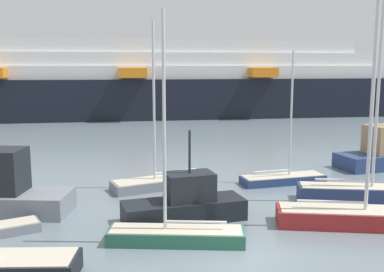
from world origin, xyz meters
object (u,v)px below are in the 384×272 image
(fishing_boat_2, at_px, (185,204))
(cruise_ship, at_px, (69,82))
(sailboat_1, at_px, (176,232))
(sailboat_5, at_px, (362,190))
(sailboat_3, at_px, (162,180))
(sailboat_0, at_px, (353,213))
(sailboat_2, at_px, (283,177))

(fishing_boat_2, height_order, cruise_ship, cruise_ship)
(sailboat_1, relative_size, sailboat_5, 0.83)
(cruise_ship, bearing_deg, sailboat_3, -76.32)
(sailboat_0, bearing_deg, sailboat_2, 108.32)
(sailboat_1, xyz_separation_m, sailboat_5, (10.82, 3.56, 0.14))
(sailboat_0, bearing_deg, cruise_ship, 125.14)
(cruise_ship, bearing_deg, sailboat_1, -78.95)
(sailboat_3, distance_m, cruise_ship, 41.17)
(sailboat_1, relative_size, fishing_boat_2, 1.60)
(sailboat_0, bearing_deg, fishing_boat_2, -179.82)
(sailboat_0, xyz_separation_m, sailboat_5, (2.58, 3.32, -0.04))
(sailboat_1, bearing_deg, cruise_ship, -67.45)
(sailboat_3, height_order, fishing_boat_2, sailboat_3)
(sailboat_1, xyz_separation_m, cruise_ship, (-6.68, 48.83, 4.54))
(sailboat_3, bearing_deg, sailboat_0, 117.81)
(sailboat_0, xyz_separation_m, sailboat_2, (-0.03, 7.71, -0.26))
(sailboat_2, relative_size, cruise_ship, 0.08)
(sailboat_3, bearing_deg, sailboat_5, 139.31)
(sailboat_5, xyz_separation_m, cruise_ship, (-17.50, 45.27, 4.40))
(sailboat_5, bearing_deg, fishing_boat_2, -156.57)
(sailboat_2, xyz_separation_m, fishing_boat_2, (-7.28, -5.35, 0.44))
(sailboat_5, distance_m, cruise_ship, 48.73)
(sailboat_1, distance_m, sailboat_2, 11.43)
(sailboat_1, distance_m, fishing_boat_2, 2.79)
(sailboat_3, bearing_deg, sailboat_1, 70.99)
(sailboat_1, xyz_separation_m, sailboat_3, (0.72, 8.59, -0.01))
(sailboat_2, xyz_separation_m, sailboat_3, (-7.49, 0.64, 0.07))
(fishing_boat_2, bearing_deg, sailboat_2, 30.76)
(sailboat_5, bearing_deg, sailboat_2, 138.67)
(sailboat_3, bearing_deg, cruise_ship, -93.81)
(sailboat_0, height_order, sailboat_5, sailboat_0)
(cruise_ship, bearing_deg, sailboat_0, -69.66)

